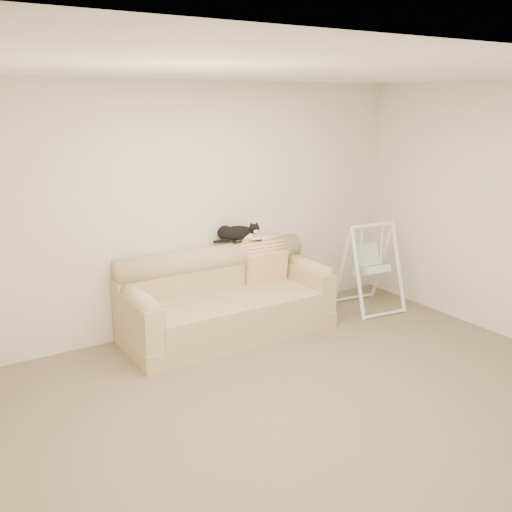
{
  "coord_description": "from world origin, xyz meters",
  "views": [
    {
      "loc": [
        -2.69,
        -3.38,
        2.4
      ],
      "look_at": [
        0.23,
        1.27,
        0.9
      ],
      "focal_mm": 40.0,
      "sensor_mm": 36.0,
      "label": 1
    }
  ],
  "objects_px": {
    "remote_b": "(253,240)",
    "tuxedo_cat": "(237,233)",
    "sofa": "(225,301)",
    "baby_swing": "(370,266)",
    "remote_a": "(240,241)"
  },
  "relations": [
    {
      "from": "remote_a",
      "to": "tuxedo_cat",
      "type": "bearing_deg",
      "value": 144.77
    },
    {
      "from": "sofa",
      "to": "tuxedo_cat",
      "type": "height_order",
      "value": "tuxedo_cat"
    },
    {
      "from": "baby_swing",
      "to": "remote_b",
      "type": "bearing_deg",
      "value": 160.96
    },
    {
      "from": "remote_a",
      "to": "baby_swing",
      "type": "relative_size",
      "value": 0.18
    },
    {
      "from": "tuxedo_cat",
      "to": "baby_swing",
      "type": "xyz_separation_m",
      "value": [
        1.51,
        -0.51,
        -0.49
      ]
    },
    {
      "from": "sofa",
      "to": "tuxedo_cat",
      "type": "distance_m",
      "value": 0.77
    },
    {
      "from": "sofa",
      "to": "baby_swing",
      "type": "distance_m",
      "value": 1.85
    },
    {
      "from": "remote_a",
      "to": "tuxedo_cat",
      "type": "height_order",
      "value": "tuxedo_cat"
    },
    {
      "from": "remote_a",
      "to": "sofa",
      "type": "bearing_deg",
      "value": -144.0
    },
    {
      "from": "sofa",
      "to": "baby_swing",
      "type": "height_order",
      "value": "baby_swing"
    },
    {
      "from": "tuxedo_cat",
      "to": "sofa",
      "type": "bearing_deg",
      "value": -140.2
    },
    {
      "from": "baby_swing",
      "to": "tuxedo_cat",
      "type": "bearing_deg",
      "value": 161.37
    },
    {
      "from": "baby_swing",
      "to": "remote_a",
      "type": "bearing_deg",
      "value": 161.67
    },
    {
      "from": "remote_b",
      "to": "tuxedo_cat",
      "type": "bearing_deg",
      "value": 164.54
    },
    {
      "from": "remote_b",
      "to": "tuxedo_cat",
      "type": "distance_m",
      "value": 0.21
    }
  ]
}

